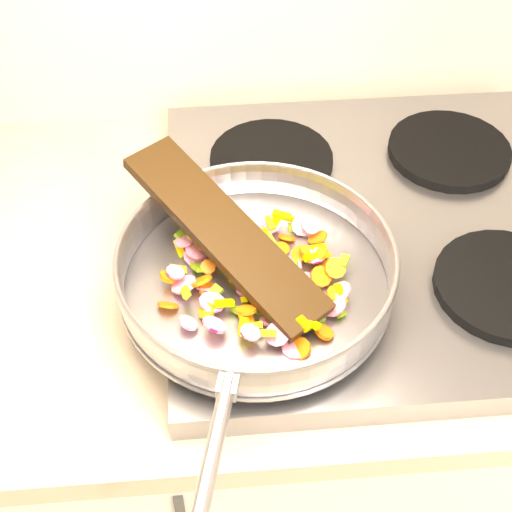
{
  "coord_description": "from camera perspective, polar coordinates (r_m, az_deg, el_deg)",
  "views": [
    {
      "loc": [
        -0.94,
        0.95,
        1.65
      ],
      "look_at": [
        -0.89,
        1.55,
        1.01
      ],
      "focal_mm": 50.0,
      "sensor_mm": 36.0,
      "label": 1
    }
  ],
  "objects": [
    {
      "name": "cooktop",
      "position": [
        1.05,
        9.63,
        1.98
      ],
      "size": [
        0.6,
        0.6,
        0.04
      ],
      "primitive_type": "cube",
      "color": "#939399",
      "rests_on": "counter_top"
    },
    {
      "name": "grate_bl",
      "position": [
        1.11,
        1.24,
        7.7
      ],
      "size": [
        0.19,
        0.19,
        0.02
      ],
      "primitive_type": "cylinder",
      "color": "black",
      "rests_on": "cooktop"
    },
    {
      "name": "wooden_spatula",
      "position": [
        0.9,
        -2.53,
        1.91
      ],
      "size": [
        0.25,
        0.3,
        0.08
      ],
      "primitive_type": "cube",
      "rotation": [
        0.0,
        -0.22,
        2.22
      ],
      "color": "black",
      "rests_on": "saute_pan"
    },
    {
      "name": "saute_pan",
      "position": [
        0.89,
        -0.02,
        -1.01
      ],
      "size": [
        0.39,
        0.55,
        0.06
      ],
      "rotation": [
        0.0,
        0.0,
        -0.25
      ],
      "color": "#9E9EA5",
      "rests_on": "grate_fl"
    },
    {
      "name": "vegetable_heap",
      "position": [
        0.9,
        0.35,
        -1.55
      ],
      "size": [
        0.26,
        0.26,
        0.04
      ],
      "color": "#DDC500",
      "rests_on": "saute_pan"
    },
    {
      "name": "grate_br",
      "position": [
        1.17,
        15.2,
        8.17
      ],
      "size": [
        0.19,
        0.19,
        0.02
      ],
      "primitive_type": "cylinder",
      "color": "black",
      "rests_on": "cooktop"
    },
    {
      "name": "grate_fr",
      "position": [
        0.98,
        19.45,
        -2.23
      ],
      "size": [
        0.19,
        0.19,
        0.02
      ],
      "primitive_type": "cylinder",
      "color": "black",
      "rests_on": "cooktop"
    },
    {
      "name": "grate_fl",
      "position": [
        0.91,
        3.0,
        -3.49
      ],
      "size": [
        0.19,
        0.19,
        0.02
      ],
      "primitive_type": "cylinder",
      "color": "black",
      "rests_on": "cooktop"
    }
  ]
}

